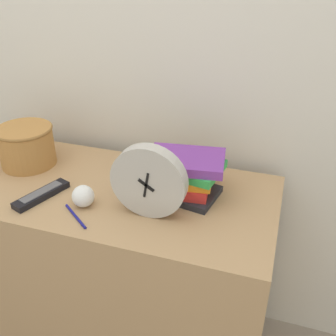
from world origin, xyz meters
TOP-DOWN VIEW (x-y plane):
  - wall_back at (0.00, 0.59)m, footprint 6.00×0.04m
  - desk at (0.00, 0.26)m, footprint 1.21×0.52m
  - desk_clock at (0.22, 0.17)m, footprint 0.23×0.05m
  - book_stack at (0.29, 0.32)m, footprint 0.27×0.21m
  - basket at (-0.31, 0.33)m, footprint 0.21×0.21m
  - tv_remote at (-0.14, 0.15)m, footprint 0.11×0.20m
  - crumpled_paper_ball at (0.01, 0.15)m, footprint 0.07×0.07m
  - pen at (0.02, 0.09)m, footprint 0.12×0.09m

SIDE VIEW (x-z plane):
  - desk at x=0.00m, z-range 0.00..0.77m
  - pen at x=0.02m, z-range 0.77..0.78m
  - tv_remote at x=-0.14m, z-range 0.77..0.80m
  - crumpled_paper_ball at x=0.01m, z-range 0.77..0.84m
  - book_stack at x=0.29m, z-range 0.78..0.91m
  - basket at x=-0.31m, z-range 0.78..0.93m
  - desk_clock at x=0.22m, z-range 0.77..1.00m
  - wall_back at x=0.00m, z-range 0.00..2.40m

